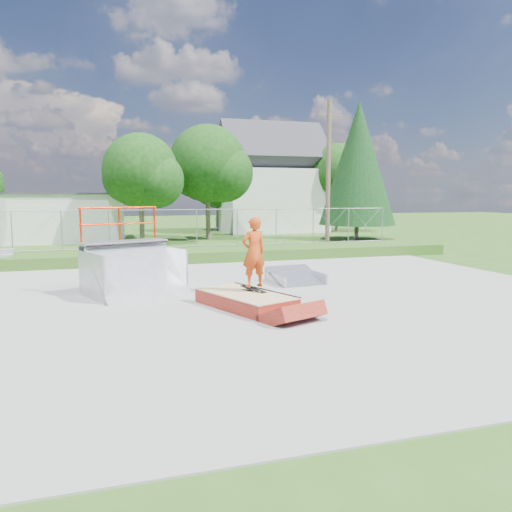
{
  "coord_description": "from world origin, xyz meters",
  "views": [
    {
      "loc": [
        -4.24,
        -12.94,
        2.96
      ],
      "look_at": [
        0.21,
        1.59,
        1.1
      ],
      "focal_mm": 35.0,
      "sensor_mm": 36.0,
      "label": 1
    }
  ],
  "objects_px": {
    "grind_box": "(245,301)",
    "quarter_pipe": "(135,252)",
    "skater": "(254,255)",
    "flat_bank_ramp": "(296,277)"
  },
  "relations": [
    {
      "from": "grind_box",
      "to": "skater",
      "type": "xyz_separation_m",
      "value": [
        0.28,
        0.17,
        1.18
      ]
    },
    {
      "from": "grind_box",
      "to": "skater",
      "type": "distance_m",
      "value": 1.22
    },
    {
      "from": "grind_box",
      "to": "skater",
      "type": "height_order",
      "value": "skater"
    },
    {
      "from": "flat_bank_ramp",
      "to": "skater",
      "type": "xyz_separation_m",
      "value": [
        -2.35,
        -2.9,
        1.15
      ]
    },
    {
      "from": "quarter_pipe",
      "to": "skater",
      "type": "height_order",
      "value": "quarter_pipe"
    },
    {
      "from": "grind_box",
      "to": "quarter_pipe",
      "type": "bearing_deg",
      "value": 113.84
    },
    {
      "from": "quarter_pipe",
      "to": "skater",
      "type": "xyz_separation_m",
      "value": [
        2.89,
        -2.43,
        0.09
      ]
    },
    {
      "from": "quarter_pipe",
      "to": "skater",
      "type": "relative_size",
      "value": 1.4
    },
    {
      "from": "flat_bank_ramp",
      "to": "skater",
      "type": "bearing_deg",
      "value": -134.21
    },
    {
      "from": "quarter_pipe",
      "to": "grind_box",
      "type": "bearing_deg",
      "value": -67.13
    }
  ]
}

